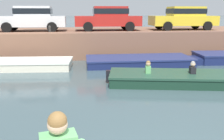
{
  "coord_description": "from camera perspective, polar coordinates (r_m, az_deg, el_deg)",
  "views": [
    {
      "loc": [
        -1.59,
        -2.76,
        2.74
      ],
      "look_at": [
        -0.71,
        4.05,
        1.14
      ],
      "focal_mm": 40.0,
      "sensor_mm": 36.0,
      "label": 1
    }
  ],
  "objects": [
    {
      "name": "far_quay_wall",
      "position": [
        17.52,
        -2.12,
        6.66
      ],
      "size": [
        60.0,
        6.0,
        1.56
      ],
      "primitive_type": "cube",
      "color": "brown",
      "rests_on": "ground"
    },
    {
      "name": "boat_moored_central_navy",
      "position": [
        13.37,
        7.25,
        2.09
      ],
      "size": [
        6.63,
        2.22,
        0.43
      ],
      "color": "navy",
      "rests_on": "ground"
    },
    {
      "name": "boat_moored_west_cream",
      "position": [
        13.27,
        -21.76,
        1.2
      ],
      "size": [
        6.36,
        2.24,
        0.44
      ],
      "color": "silver",
      "rests_on": "ground"
    },
    {
      "name": "car_right_inner_yellow",
      "position": [
        17.87,
        16.1,
        11.53
      ],
      "size": [
        4.37,
        1.95,
        1.54
      ],
      "color": "yellow",
      "rests_on": "far_quay_wall"
    },
    {
      "name": "mooring_bollard_mid",
      "position": [
        14.71,
        -14.04,
        9.04
      ],
      "size": [
        0.15,
        0.15,
        0.45
      ],
      "color": "#2D2B28",
      "rests_on": "far_quay_wall"
    },
    {
      "name": "far_wall_coping",
      "position": [
        14.59,
        -1.1,
        8.61
      ],
      "size": [
        60.0,
        0.24,
        0.08
      ],
      "primitive_type": "cube",
      "color": "#9F6C52",
      "rests_on": "far_quay_wall"
    },
    {
      "name": "car_left_inner_white",
      "position": [
        16.7,
        -17.75,
        11.34
      ],
      "size": [
        4.24,
        1.98,
        1.54
      ],
      "color": "white",
      "rests_on": "far_quay_wall"
    },
    {
      "name": "car_centre_red",
      "position": [
        16.55,
        -0.79,
        11.93
      ],
      "size": [
        4.23,
        1.89,
        1.54
      ],
      "color": "#B2231E",
      "rests_on": "far_quay_wall"
    },
    {
      "name": "motorboat_passing",
      "position": [
        10.07,
        14.96,
        -1.86
      ],
      "size": [
        6.03,
        2.66,
        0.92
      ],
      "color": "#193828",
      "rests_on": "ground"
    },
    {
      "name": "ground_plane",
      "position": [
        9.12,
        3.02,
        -4.42
      ],
      "size": [
        400.0,
        400.0,
        0.0
      ],
      "primitive_type": "plane",
      "color": "#3D5156"
    }
  ]
}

